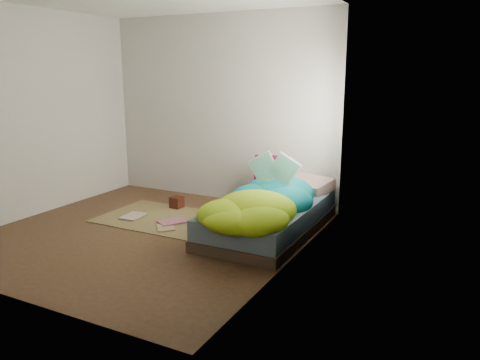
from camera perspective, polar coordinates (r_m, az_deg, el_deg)
name	(u,v)px	position (r m, az deg, el deg)	size (l,w,h in m)	color
ground	(147,234)	(5.51, -11.29, -6.45)	(3.50, 3.50, 0.00)	#3E2917
room_walls	(141,90)	(5.20, -11.94, 10.69)	(3.54, 3.54, 2.62)	beige
bed	(270,218)	(5.44, 3.62, -4.59)	(1.00, 2.00, 0.34)	#38271E
duvet	(262,193)	(5.15, 2.69, -1.64)	(0.96, 1.84, 0.34)	#08677B
rug	(165,218)	(6.01, -9.17, -4.64)	(1.60, 1.10, 0.01)	brown
pillow_floral	(307,185)	(6.03, 8.13, -0.57)	(0.62, 0.39, 0.14)	beige
pillow_magenta	(271,172)	(6.02, 3.85, 0.94)	(0.43, 0.13, 0.43)	#4C0528
open_book	(274,160)	(5.35, 4.17, 2.39)	(0.49, 0.11, 0.30)	#2E7F29
wooden_box	(177,202)	(6.41, -7.71, -2.70)	(0.15, 0.15, 0.15)	#340F0C
floor_book_a	(126,215)	(6.18, -13.74, -4.19)	(0.23, 0.32, 0.02)	beige
floor_book_b	(168,220)	(5.89, -8.80, -4.79)	(0.24, 0.32, 0.03)	#C06F86
floor_book_c	(157,228)	(5.60, -10.08, -5.84)	(0.20, 0.27, 0.02)	tan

